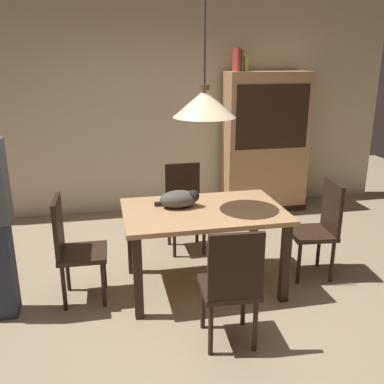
{
  "coord_description": "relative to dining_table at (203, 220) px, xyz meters",
  "views": [
    {
      "loc": [
        -0.72,
        -3.02,
        2.02
      ],
      "look_at": [
        0.04,
        0.6,
        0.85
      ],
      "focal_mm": 39.94,
      "sensor_mm": 36.0,
      "label": 1
    }
  ],
  "objects": [
    {
      "name": "chair_right_side",
      "position": [
        1.13,
        -0.01,
        -0.14
      ],
      "size": [
        0.44,
        0.44,
        0.93
      ],
      "color": "black",
      "rests_on": "ground"
    },
    {
      "name": "hutch_bookcase",
      "position": [
        1.3,
        1.92,
        0.24
      ],
      "size": [
        1.12,
        0.45,
        1.85
      ],
      "color": "tan",
      "rests_on": "ground"
    },
    {
      "name": "back_wall",
      "position": [
        -0.1,
        2.25,
        0.8
      ],
      "size": [
        6.4,
        0.1,
        2.9
      ],
      "primitive_type": "cube",
      "color": "beige",
      "rests_on": "ground"
    },
    {
      "name": "book_red_tall",
      "position": [
        0.87,
        1.92,
        1.34
      ],
      "size": [
        0.04,
        0.22,
        0.28
      ],
      "primitive_type": "cube",
      "color": "#B73833",
      "rests_on": "hutch_bookcase"
    },
    {
      "name": "cat_sleeping",
      "position": [
        -0.19,
        0.1,
        0.18
      ],
      "size": [
        0.39,
        0.24,
        0.16
      ],
      "color": "#4C4742",
      "rests_on": "dining_table"
    },
    {
      "name": "pendant_lamp",
      "position": [
        -0.0,
        0.0,
        1.01
      ],
      "size": [
        0.52,
        0.52,
        1.3
      ],
      "color": "beige"
    },
    {
      "name": "chair_near_front",
      "position": [
        -0.0,
        -0.88,
        -0.14
      ],
      "size": [
        0.42,
        0.42,
        0.93
      ],
      "color": "black",
      "rests_on": "ground"
    },
    {
      "name": "chair_left_side",
      "position": [
        -1.13,
        0.0,
        -0.14
      ],
      "size": [
        0.41,
        0.41,
        0.93
      ],
      "color": "black",
      "rests_on": "ground"
    },
    {
      "name": "book_green_slim",
      "position": [
        0.92,
        1.92,
        1.33
      ],
      "size": [
        0.03,
        0.2,
        0.26
      ],
      "primitive_type": "cube",
      "color": "#427A4C",
      "rests_on": "hutch_bookcase"
    },
    {
      "name": "chair_far_back",
      "position": [
        -0.0,
        0.88,
        -0.14
      ],
      "size": [
        0.41,
        0.41,
        0.93
      ],
      "color": "black",
      "rests_on": "ground"
    },
    {
      "name": "book_yellow_short",
      "position": [
        0.97,
        1.92,
        1.29
      ],
      "size": [
        0.04,
        0.2,
        0.18
      ],
      "primitive_type": "cube",
      "color": "gold",
      "rests_on": "hutch_bookcase"
    },
    {
      "name": "ground",
      "position": [
        -0.1,
        -0.4,
        -0.65
      ],
      "size": [
        10.0,
        10.0,
        0.0
      ],
      "primitive_type": "plane",
      "color": "#998466"
    },
    {
      "name": "dining_table",
      "position": [
        0.0,
        0.0,
        0.0
      ],
      "size": [
        1.4,
        0.9,
        0.75
      ],
      "color": "tan",
      "rests_on": "ground"
    }
  ]
}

